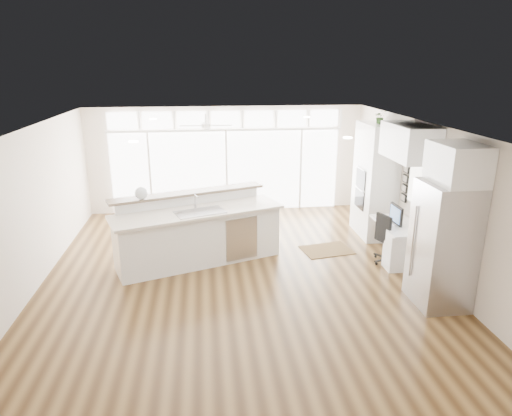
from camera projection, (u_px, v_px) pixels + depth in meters
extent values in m
cube|color=#432B14|center=(239.00, 276.00, 8.39)|extent=(7.00, 8.00, 0.02)
cube|color=white|center=(237.00, 127.00, 7.57)|extent=(7.00, 8.00, 0.02)
cube|color=silver|center=(226.00, 159.00, 11.76)|extent=(7.00, 0.04, 2.70)
cube|color=silver|center=(272.00, 333.00, 4.19)|extent=(7.00, 0.04, 2.70)
cube|color=silver|center=(29.00, 212.00, 7.59)|extent=(0.04, 8.00, 2.70)
cube|color=silver|center=(428.00, 199.00, 8.35)|extent=(0.04, 8.00, 2.70)
cube|color=white|center=(227.00, 171.00, 11.80)|extent=(5.80, 0.06, 2.08)
cube|color=white|center=(226.00, 119.00, 11.39)|extent=(5.90, 0.06, 0.40)
cube|color=silver|center=(420.00, 184.00, 8.57)|extent=(0.04, 0.85, 0.85)
cube|color=silver|center=(206.00, 121.00, 10.23)|extent=(1.16, 1.16, 0.32)
cube|color=silver|center=(236.00, 127.00, 7.76)|extent=(3.40, 3.00, 0.02)
cube|color=white|center=(375.00, 181.00, 10.05)|extent=(0.64, 1.20, 2.50)
cube|color=white|center=(397.00, 243.00, 8.89)|extent=(0.72, 1.30, 0.76)
cube|color=white|center=(410.00, 142.00, 8.30)|extent=(0.64, 1.30, 0.64)
cube|color=#B2B1B6|center=(443.00, 245.00, 7.14)|extent=(0.76, 0.90, 2.00)
cube|color=white|center=(458.00, 163.00, 6.75)|extent=(0.64, 0.90, 0.60)
cube|color=black|center=(405.00, 184.00, 9.21)|extent=(0.06, 0.22, 0.80)
cube|color=white|center=(198.00, 231.00, 8.77)|extent=(3.48, 2.25, 1.29)
cube|color=#352311|center=(326.00, 250.00, 9.50)|extent=(1.11, 0.89, 0.01)
cube|color=black|center=(391.00, 238.00, 8.77)|extent=(0.64, 0.61, 1.00)
sphere|color=silver|center=(141.00, 193.00, 8.48)|extent=(0.31, 0.31, 0.24)
cube|color=black|center=(396.00, 214.00, 8.71)|extent=(0.10, 0.49, 0.41)
cube|color=silver|center=(387.00, 224.00, 8.75)|extent=(0.17, 0.34, 0.02)
imported|color=#315825|center=(380.00, 118.00, 9.64)|extent=(0.28, 0.31, 0.22)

